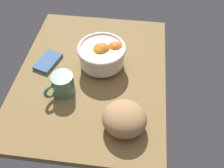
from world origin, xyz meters
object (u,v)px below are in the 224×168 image
Objects in this scene: bread_loaf at (124,119)px; mug at (62,85)px; fruit_bowl at (103,54)px; napkin_folded at (48,61)px.

mug is at bearing -116.51° from bread_loaf.
mug is at bearing -38.60° from fruit_bowl.
napkin_folded is (-26.36, -34.39, -3.71)cm from bread_loaf.
fruit_bowl is 30.14cm from bread_loaf.
bread_loaf reaches higher than napkin_folded.
fruit_bowl reaches higher than mug.
bread_loaf is 1.41× the size of mug.
napkin_folded is at bearing -127.47° from bread_loaf.
napkin_folded is 18.05cm from mug.
mug is (-11.99, -24.03, -0.28)cm from bread_loaf.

